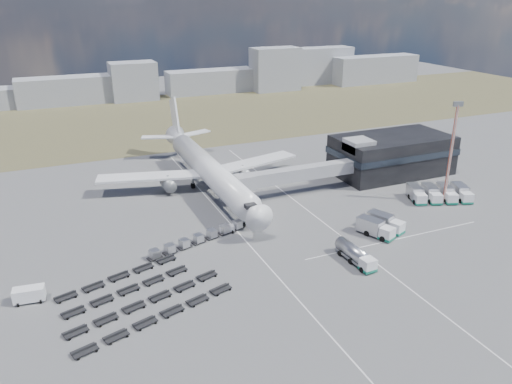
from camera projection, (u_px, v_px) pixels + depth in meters
name	position (u px, v px, depth m)	size (l,w,h in m)	color
ground	(261.00, 246.00, 94.16)	(420.00, 420.00, 0.00)	#565659
grass_strip	(143.00, 119.00, 187.91)	(420.00, 90.00, 0.01)	brown
lane_markings	(300.00, 230.00, 100.31)	(47.12, 110.00, 0.01)	silver
terminal	(391.00, 154.00, 130.21)	(30.40, 16.40, 11.00)	black
jet_bridge	(288.00, 175.00, 115.54)	(30.30, 3.80, 7.05)	#939399
airliner	(207.00, 168.00, 119.79)	(51.59, 64.53, 17.62)	white
skyline	(148.00, 82.00, 223.63)	(314.63, 22.02, 20.19)	#9497A1
fuel_tanker	(355.00, 255.00, 87.81)	(2.83, 9.54, 3.05)	white
pushback_tug	(227.00, 229.00, 99.25)	(2.95, 1.66, 1.36)	white
utility_van	(29.00, 295.00, 76.67)	(4.60, 2.08, 2.43)	white
catering_truck	(237.00, 173.00, 127.98)	(3.50, 6.61, 2.89)	white
service_trucks_near	(381.00, 225.00, 98.59)	(8.69, 9.38, 3.04)	white
service_trucks_far	(439.00, 193.00, 114.43)	(14.90, 11.31, 2.94)	white
uld_row	(198.00, 239.00, 94.70)	(20.95, 7.73, 1.66)	black
baggage_dollies	(137.00, 297.00, 77.58)	(28.37, 22.52, 0.81)	black
floodlight_mast	(451.00, 154.00, 109.34)	(2.21, 1.79, 23.12)	#B1341C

